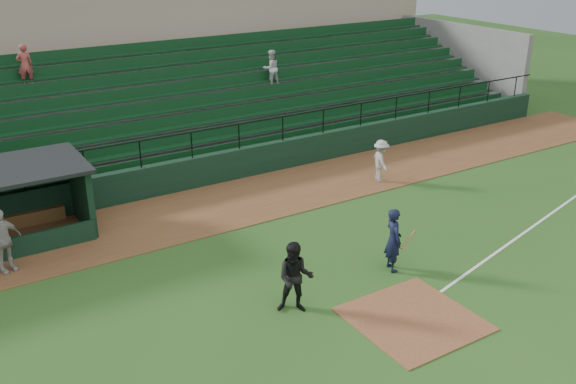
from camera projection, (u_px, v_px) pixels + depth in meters
ground at (387, 301)px, 16.98m from camera, size 90.00×90.00×0.00m
warning_track at (244, 200)px, 23.24m from camera, size 40.00×4.00×0.03m
home_plate_dirt at (413, 319)px, 16.19m from camera, size 3.00×3.00×0.03m
foul_line at (545, 218)px, 21.83m from camera, size 17.49×4.44×0.01m
stadium_structure at (155, 92)px, 28.99m from camera, size 38.00×13.08×6.40m
batter_at_plate at (393, 240)px, 18.22m from camera, size 1.11×0.80×1.91m
umpire at (295, 278)px, 16.20m from camera, size 1.19×1.14×1.94m
runner at (381, 161)px, 24.72m from camera, size 0.90×1.20×1.66m
dugout_player_a at (2, 241)px, 18.05m from camera, size 1.23×0.83×1.94m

